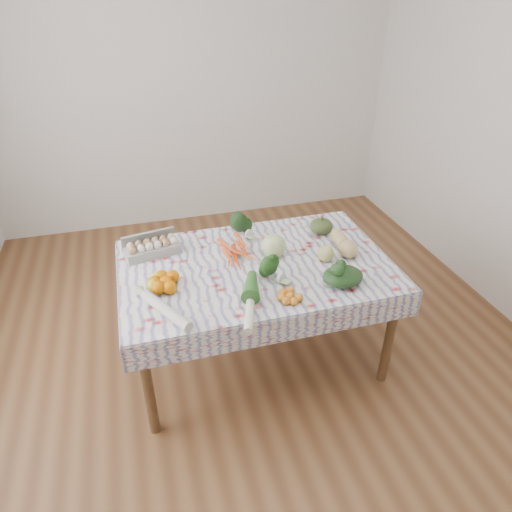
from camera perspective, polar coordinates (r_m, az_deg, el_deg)
ground at (r=3.29m, az=0.00°, el=-12.21°), size 4.50×4.50×0.00m
wall_back at (r=4.66m, az=-8.07°, el=20.57°), size 4.00×0.04×2.80m
dining_table at (r=2.86m, az=0.00°, el=-2.41°), size 1.60×1.00×0.75m
tablecloth at (r=2.82m, az=0.00°, el=-1.10°), size 1.66×1.06×0.01m
egg_carton at (r=2.96m, az=-12.77°, el=0.90°), size 0.36×0.20×0.09m
carrot_bunch at (r=2.89m, az=-2.67°, el=0.47°), size 0.26×0.24×0.04m
kale_bunch at (r=3.09m, az=-1.41°, el=3.64°), size 0.18×0.17×0.13m
kabocha_squash at (r=3.17m, az=8.16°, el=3.73°), size 0.17×0.17×0.10m
cabbage at (r=2.86m, az=2.25°, el=1.30°), size 0.19×0.19×0.15m
butternut_squash at (r=2.97m, az=10.97°, el=1.64°), size 0.13×0.27×0.12m
orange_cluster at (r=2.64m, az=-11.21°, el=-3.18°), size 0.30×0.30×0.08m
broccoli at (r=2.65m, az=2.30°, el=-2.05°), size 0.20×0.20×0.11m
mandarin_cluster at (r=2.51m, az=4.28°, el=-4.94°), size 0.21×0.21×0.05m
grapefruit at (r=2.85m, az=8.73°, el=0.31°), size 0.13×0.13×0.10m
spinach_bag at (r=2.66m, az=10.79°, el=-2.51°), size 0.28×0.24×0.10m
daikon at (r=2.45m, az=-11.18°, el=-6.67°), size 0.25×0.38×0.06m
leek at (r=2.45m, az=-0.72°, el=-5.90°), size 0.19×0.45×0.05m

